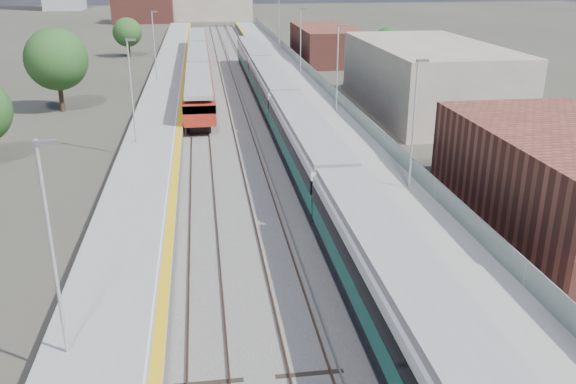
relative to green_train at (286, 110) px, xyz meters
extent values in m
plane|color=#47443A|center=(-1.50, 12.06, -2.21)|extent=(320.00, 320.00, 0.00)
cube|color=#565451|center=(-3.75, 14.56, -2.18)|extent=(10.50, 155.00, 0.06)
cube|color=#4C3323|center=(-0.72, 17.06, -2.10)|extent=(0.07, 160.00, 0.14)
cube|color=#4C3323|center=(0.72, 17.06, -2.10)|extent=(0.07, 160.00, 0.14)
cube|color=#4C3323|center=(-4.22, 17.06, -2.10)|extent=(0.07, 160.00, 0.14)
cube|color=#4C3323|center=(-2.78, 17.06, -2.10)|extent=(0.07, 160.00, 0.14)
cube|color=#4C3323|center=(-7.72, 17.06, -2.10)|extent=(0.07, 160.00, 0.14)
cube|color=#4C3323|center=(-6.28, 17.06, -2.10)|extent=(0.07, 160.00, 0.14)
cube|color=gray|center=(-1.05, 17.06, -2.11)|extent=(0.08, 160.00, 0.10)
cube|color=gray|center=(-2.45, 17.06, -2.11)|extent=(0.08, 160.00, 0.10)
cube|color=slate|center=(3.75, 14.56, -1.71)|extent=(4.70, 155.00, 1.00)
cube|color=gray|center=(3.75, 14.56, -1.21)|extent=(4.70, 155.00, 0.03)
cube|color=gold|center=(1.65, 14.56, -1.19)|extent=(0.40, 155.00, 0.01)
cube|color=gray|center=(5.95, 14.56, -0.61)|extent=(0.06, 155.00, 1.20)
cylinder|color=#9EA0A3|center=(5.10, -15.94, 2.56)|extent=(0.12, 0.12, 7.50)
cube|color=#4C4C4F|center=(5.35, -15.94, 6.21)|extent=(0.70, 0.18, 0.14)
cylinder|color=#9EA0A3|center=(5.10, 4.06, 2.56)|extent=(0.12, 0.12, 7.50)
cube|color=#4C4C4F|center=(5.35, 4.06, 6.21)|extent=(0.70, 0.18, 0.14)
cylinder|color=#9EA0A3|center=(5.10, 24.06, 2.56)|extent=(0.12, 0.12, 7.50)
cube|color=#4C4C4F|center=(5.35, 24.06, 6.21)|extent=(0.70, 0.18, 0.14)
cylinder|color=#9EA0A3|center=(5.10, 44.06, 2.56)|extent=(0.12, 0.12, 7.50)
cube|color=slate|center=(-10.55, 14.56, -1.71)|extent=(4.30, 155.00, 1.00)
cube|color=gray|center=(-10.55, 14.56, -1.21)|extent=(4.30, 155.00, 0.03)
cube|color=gold|center=(-8.65, 14.56, -1.19)|extent=(0.45, 155.00, 0.01)
cube|color=silver|center=(-9.00, 14.56, -1.19)|extent=(0.08, 155.00, 0.01)
cylinder|color=#9EA0A3|center=(-11.70, -29.94, 2.56)|extent=(0.12, 0.12, 7.50)
cube|color=#4C4C4F|center=(-11.45, -29.94, 6.21)|extent=(0.70, 0.18, 0.14)
cylinder|color=#9EA0A3|center=(-11.70, -3.94, 2.56)|extent=(0.12, 0.12, 7.50)
cube|color=#4C4C4F|center=(-11.45, -3.94, 6.21)|extent=(0.70, 0.18, 0.14)
cylinder|color=#9EA0A3|center=(-11.70, 22.06, 2.56)|extent=(0.12, 0.12, 7.50)
cube|color=#4C4C4F|center=(-11.45, 22.06, 6.21)|extent=(0.70, 0.18, 0.14)
cube|color=brown|center=(12.50, -19.94, 0.39)|extent=(9.00, 16.00, 5.20)
cube|color=gray|center=(14.50, 7.06, 0.99)|extent=(11.00, 22.00, 6.40)
cube|color=brown|center=(11.50, 40.06, 0.19)|extent=(8.00, 18.00, 4.80)
cube|color=gray|center=(-3.50, 112.06, 1.29)|extent=(20.00, 14.00, 7.00)
cube|color=brown|center=(-19.50, 107.06, 0.59)|extent=(14.00, 12.00, 5.60)
cube|color=black|center=(0.00, -29.52, -1.34)|extent=(2.70, 19.32, 0.46)
cube|color=#12614D|center=(0.00, -29.52, -0.55)|extent=(2.79, 19.32, 1.13)
cube|color=black|center=(0.00, -29.52, 0.34)|extent=(2.85, 19.32, 0.77)
cube|color=silver|center=(0.00, -29.52, 0.96)|extent=(2.79, 19.32, 0.48)
cube|color=gray|center=(0.00, -29.52, 1.37)|extent=(2.48, 19.32, 0.40)
cube|color=black|center=(0.00, -9.70, -1.34)|extent=(2.70, 19.32, 0.46)
cube|color=#12614D|center=(0.00, -9.70, -0.55)|extent=(2.79, 19.32, 1.13)
cube|color=black|center=(0.00, -9.70, 0.34)|extent=(2.85, 19.32, 0.77)
cube|color=silver|center=(0.00, -9.70, 0.96)|extent=(2.79, 19.32, 0.48)
cube|color=gray|center=(0.00, -9.70, 1.37)|extent=(2.48, 19.32, 0.40)
cube|color=black|center=(0.00, 10.13, -1.34)|extent=(2.70, 19.32, 0.46)
cube|color=#12614D|center=(0.00, 10.13, -0.55)|extent=(2.79, 19.32, 1.13)
cube|color=black|center=(0.00, 10.13, 0.34)|extent=(2.85, 19.32, 0.77)
cube|color=silver|center=(0.00, 10.13, 0.96)|extent=(2.79, 19.32, 0.48)
cube|color=gray|center=(0.00, 10.13, 1.37)|extent=(2.48, 19.32, 0.40)
cube|color=black|center=(0.00, 29.95, -1.34)|extent=(2.70, 19.32, 0.46)
cube|color=#12614D|center=(0.00, 29.95, -0.55)|extent=(2.79, 19.32, 1.13)
cube|color=black|center=(0.00, 29.95, 0.34)|extent=(2.85, 19.32, 0.77)
cube|color=silver|center=(0.00, 29.95, 0.96)|extent=(2.79, 19.32, 0.48)
cube|color=gray|center=(0.00, 29.95, 1.37)|extent=(2.48, 19.32, 0.40)
cube|color=black|center=(-7.00, 8.97, -1.77)|extent=(1.79, 15.22, 0.62)
cube|color=maroon|center=(-7.00, 8.97, -0.28)|extent=(2.64, 17.91, 1.89)
cube|color=black|center=(-7.00, 8.97, 0.19)|extent=(2.70, 17.91, 0.66)
cube|color=gray|center=(-7.00, 8.97, 1.13)|extent=(2.36, 17.91, 0.38)
cube|color=black|center=(-7.00, 27.38, -1.77)|extent=(1.79, 15.22, 0.62)
cube|color=maroon|center=(-7.00, 27.38, -0.28)|extent=(2.64, 17.91, 1.89)
cube|color=black|center=(-7.00, 27.38, 0.19)|extent=(2.70, 17.91, 0.66)
cube|color=gray|center=(-7.00, 27.38, 1.13)|extent=(2.36, 17.91, 0.38)
cube|color=black|center=(-7.00, 45.78, -1.77)|extent=(1.79, 15.22, 0.62)
cube|color=maroon|center=(-7.00, 45.78, -0.28)|extent=(2.64, 17.91, 1.89)
cube|color=black|center=(-7.00, 45.78, 0.19)|extent=(2.70, 17.91, 0.66)
cube|color=gray|center=(-7.00, 45.78, 1.13)|extent=(2.36, 17.91, 0.38)
cylinder|color=#382619|center=(-20.07, 11.89, -0.84)|extent=(0.44, 0.44, 2.76)
sphere|color=#193C17|center=(-20.07, 11.89, 2.76)|extent=(5.82, 5.82, 5.82)
cylinder|color=#382619|center=(-17.35, 47.93, -1.20)|extent=(0.44, 0.44, 2.04)
sphere|color=#193C17|center=(-17.35, 47.93, 1.46)|extent=(4.30, 4.30, 4.30)
cylinder|color=#382619|center=(18.55, 32.77, -1.26)|extent=(0.44, 0.44, 1.91)
sphere|color=#193C17|center=(18.55, 32.77, 1.24)|extent=(4.04, 4.04, 4.04)
camera|label=1|loc=(-6.73, -48.31, 11.23)|focal=38.00mm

